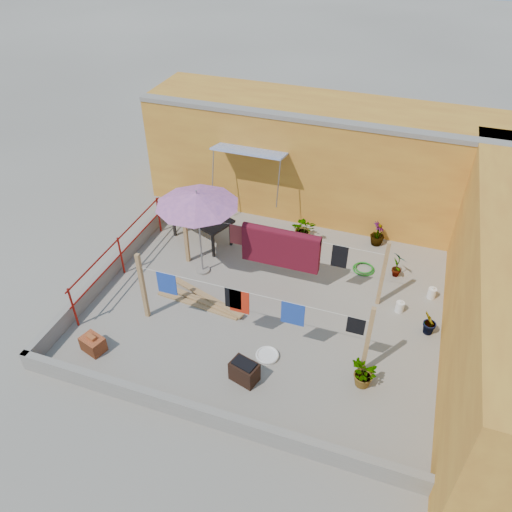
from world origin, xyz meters
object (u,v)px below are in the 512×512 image
(water_jug_a, at_px, (400,307))
(outdoor_table, at_px, (201,218))
(patio_umbrella, at_px, (197,200))
(white_basin, at_px, (267,355))
(brick_stack, at_px, (93,344))
(water_jug_b, at_px, (432,293))
(brazier, at_px, (244,371))
(green_hose, at_px, (364,268))
(plant_back_a, at_px, (304,229))

(water_jug_a, bearing_deg, outdoor_table, 168.69)
(patio_umbrella, bearing_deg, white_basin, -41.55)
(outdoor_table, bearing_deg, brick_stack, -96.96)
(white_basin, bearing_deg, water_jug_b, 44.32)
(brick_stack, distance_m, brazier, 3.36)
(water_jug_b, bearing_deg, green_hose, 162.83)
(brick_stack, xyz_separation_m, water_jug_b, (6.77, 4.14, -0.04))
(green_hose, bearing_deg, brazier, -111.42)
(water_jug_a, bearing_deg, brazier, -131.87)
(plant_back_a, bearing_deg, patio_umbrella, -133.60)
(patio_umbrella, relative_size, brazier, 3.90)
(outdoor_table, height_order, brazier, outdoor_table)
(brick_stack, height_order, water_jug_a, brick_stack)
(patio_umbrella, xyz_separation_m, brick_stack, (-1.12, -3.24, -1.97))
(outdoor_table, height_order, plant_back_a, outdoor_table)
(brick_stack, height_order, green_hose, brick_stack)
(water_jug_b, relative_size, green_hose, 0.56)
(water_jug_a, distance_m, water_jug_b, 1.01)
(patio_umbrella, height_order, water_jug_b, patio_umbrella)
(patio_umbrella, xyz_separation_m, green_hose, (3.93, 1.43, -2.12))
(brick_stack, distance_m, plant_back_a, 6.33)
(white_basin, distance_m, water_jug_a, 3.43)
(green_hose, bearing_deg, water_jug_b, -17.17)
(brick_stack, bearing_deg, water_jug_b, 31.46)
(patio_umbrella, bearing_deg, outdoor_table, 114.08)
(outdoor_table, xyz_separation_m, water_jug_a, (5.54, -1.11, -0.60))
(green_hose, bearing_deg, water_jug_a, -50.66)
(patio_umbrella, height_order, plant_back_a, patio_umbrella)
(brazier, relative_size, water_jug_b, 1.99)
(brick_stack, xyz_separation_m, green_hose, (5.05, 4.68, -0.15))
(outdoor_table, xyz_separation_m, brick_stack, (-0.55, -4.51, -0.55))
(patio_umbrella, distance_m, white_basin, 3.93)
(water_jug_a, relative_size, green_hose, 0.55)
(plant_back_a, bearing_deg, brazier, -88.54)
(patio_umbrella, relative_size, brick_stack, 4.31)
(outdoor_table, relative_size, white_basin, 3.87)
(outdoor_table, bearing_deg, green_hose, 2.13)
(brazier, height_order, green_hose, brazier)
(brick_stack, distance_m, water_jug_a, 6.98)
(brazier, xyz_separation_m, water_jug_b, (3.43, 3.81, -0.10))
(water_jug_a, relative_size, water_jug_b, 0.99)
(white_basin, relative_size, green_hose, 0.88)
(patio_umbrella, relative_size, plant_back_a, 3.32)
(patio_umbrella, bearing_deg, brick_stack, -108.99)
(outdoor_table, xyz_separation_m, plant_back_a, (2.66, 0.94, -0.37))
(water_jug_a, distance_m, plant_back_a, 3.54)
(brick_stack, relative_size, water_jug_a, 1.82)
(white_basin, xyz_separation_m, water_jug_b, (3.17, 3.10, 0.09))
(patio_umbrella, height_order, green_hose, patio_umbrella)
(outdoor_table, bearing_deg, patio_umbrella, -65.92)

